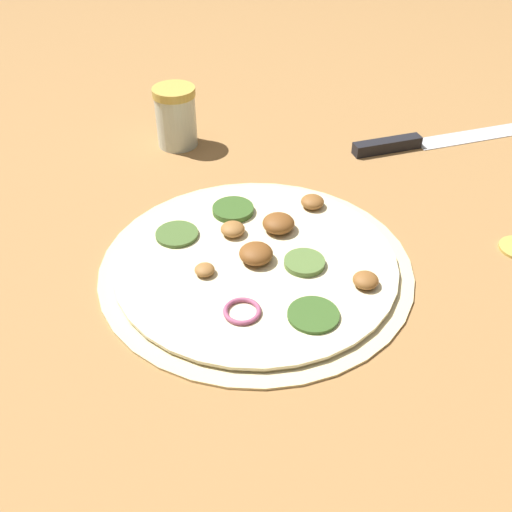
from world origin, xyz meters
TOP-DOWN VIEW (x-y plane):
  - ground_plane at (0.00, 0.00)m, footprint 3.00×3.00m
  - pizza at (0.00, 0.00)m, footprint 0.36×0.36m
  - knife at (0.38, -0.06)m, footprint 0.25×0.22m
  - spice_jar at (0.19, 0.26)m, footprint 0.06×0.06m

SIDE VIEW (x-z plane):
  - ground_plane at x=0.00m, z-range 0.00..0.00m
  - pizza at x=0.00m, z-range -0.01..0.02m
  - knife at x=0.38m, z-range 0.00..0.02m
  - spice_jar at x=0.19m, z-range 0.00..0.09m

